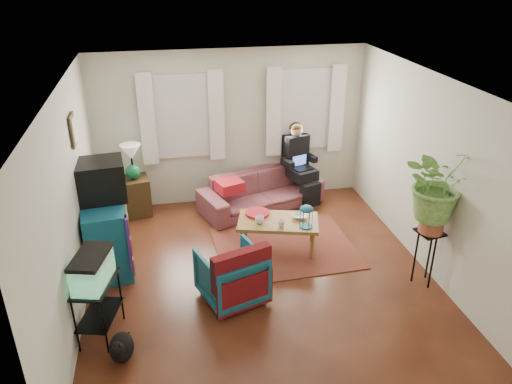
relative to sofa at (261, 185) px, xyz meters
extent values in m
cube|color=#4F2B14|center=(-0.42, -2.05, -0.41)|extent=(4.50, 5.00, 0.01)
cube|color=white|center=(-0.42, -2.05, 2.19)|extent=(4.50, 5.00, 0.01)
cube|color=silver|center=(-0.42, 0.45, 0.89)|extent=(4.50, 0.01, 2.60)
cube|color=silver|center=(-0.42, -4.55, 0.89)|extent=(4.50, 0.01, 2.60)
cube|color=silver|center=(-2.67, -2.05, 0.89)|extent=(0.01, 5.00, 2.60)
cube|color=silver|center=(1.83, -2.05, 0.89)|extent=(0.01, 5.00, 2.60)
cube|color=white|center=(-1.22, 0.43, 1.14)|extent=(1.08, 0.04, 1.38)
cube|color=white|center=(0.83, 0.43, 1.14)|extent=(1.08, 0.04, 1.38)
cube|color=white|center=(-1.22, 0.35, 1.14)|extent=(1.36, 0.06, 1.50)
cube|color=white|center=(0.83, 0.35, 1.14)|extent=(1.36, 0.06, 1.50)
cube|color=#3D2616|center=(-2.64, -1.20, 1.54)|extent=(0.04, 0.32, 0.40)
cube|color=brown|center=(0.07, -1.35, -0.40)|extent=(2.05, 1.66, 0.01)
imported|color=brown|center=(0.00, 0.00, 0.00)|extent=(2.23, 1.45, 0.81)
cube|color=#3A1F15|center=(-2.07, 0.17, -0.08)|extent=(0.51, 0.51, 0.64)
cube|color=#135772|center=(-2.41, -1.31, 0.09)|extent=(0.66, 1.15, 0.98)
cube|color=black|center=(-2.40, -1.19, 0.84)|extent=(0.66, 0.61, 0.53)
cube|color=black|center=(-2.42, -2.74, -0.05)|extent=(0.51, 0.70, 0.71)
cube|color=#7FD899|center=(-2.42, -2.74, 0.49)|extent=(0.45, 0.64, 0.37)
ellipsoid|color=black|center=(-2.19, -3.16, -0.23)|extent=(0.32, 0.44, 0.34)
imported|color=#11526B|center=(-0.87, -2.36, -0.03)|extent=(0.90, 0.87, 0.74)
cube|color=#9E0A0A|center=(-0.78, -2.64, 0.12)|extent=(0.76, 0.40, 0.61)
cube|color=brown|center=(-0.04, -1.35, -0.17)|extent=(1.27, 0.91, 0.47)
imported|color=white|center=(-0.31, -1.37, 0.12)|extent=(0.16, 0.16, 0.10)
imported|color=beige|center=(-0.04, -1.54, 0.11)|extent=(0.13, 0.13, 0.10)
imported|color=white|center=(0.29, -1.33, 0.09)|extent=(0.28, 0.28, 0.06)
cylinder|color=#B21414|center=(-0.29, -1.11, 0.09)|extent=(0.44, 0.44, 0.04)
cube|color=black|center=(1.64, -2.53, -0.02)|extent=(0.38, 0.38, 0.77)
imported|color=#599947|center=(1.64, -2.53, 0.89)|extent=(1.00, 0.90, 0.97)
camera|label=1|loc=(-1.58, -7.43, 3.52)|focal=35.00mm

